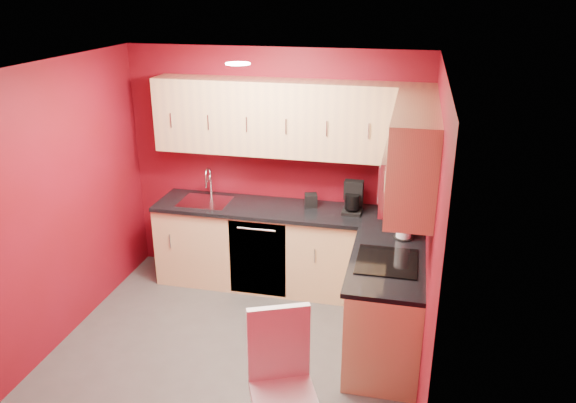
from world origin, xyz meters
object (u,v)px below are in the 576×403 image
at_px(microwave, 408,178).
at_px(napkin_holder, 311,200).
at_px(sink, 205,198).
at_px(coffee_maker, 353,198).
at_px(dining_chair, 284,391).
at_px(paper_towel, 405,222).

xyz_separation_m(microwave, napkin_holder, (-0.97, 1.10, -0.68)).
bearing_deg(sink, coffee_maker, 0.77).
bearing_deg(microwave, coffee_maker, 117.17).
relative_size(microwave, dining_chair, 0.71).
bearing_deg(coffee_maker, microwave, -62.00).
height_order(coffee_maker, dining_chair, coffee_maker).
distance_m(microwave, coffee_maker, 1.29).
height_order(paper_towel, dining_chair, paper_towel).
xyz_separation_m(sink, paper_towel, (2.10, -0.48, 0.12)).
bearing_deg(paper_towel, sink, 167.01).
bearing_deg(dining_chair, sink, 97.90).
distance_m(sink, napkin_holder, 1.13).
height_order(sink, coffee_maker, sink).
xyz_separation_m(sink, dining_chair, (1.40, -2.31, -0.41)).
bearing_deg(napkin_holder, dining_chair, -83.54).
height_order(napkin_holder, dining_chair, dining_chair).
xyz_separation_m(coffee_maker, paper_towel, (0.53, -0.50, -0.00)).
relative_size(sink, paper_towel, 1.64).
bearing_deg(napkin_holder, microwave, -48.78).
relative_size(coffee_maker, paper_towel, 1.00).
bearing_deg(sink, microwave, -25.60).
bearing_deg(microwave, dining_chair, -118.05).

